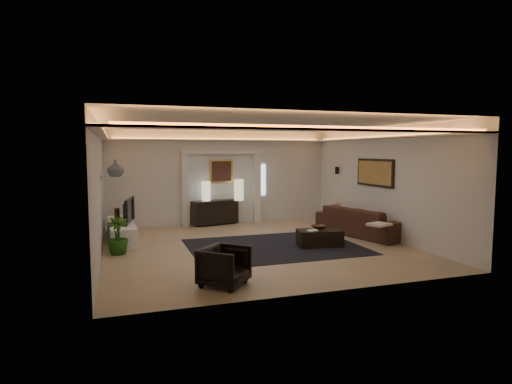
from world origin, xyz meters
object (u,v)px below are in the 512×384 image
object	(u,v)px
coffee_table	(320,238)
armchair	(224,266)
console	(215,212)
sofa	(361,221)

from	to	relation	value
coffee_table	armchair	xyz separation A→B (m)	(-2.90, -2.20, 0.13)
console	sofa	world-z (taller)	console
console	coffee_table	world-z (taller)	console
armchair	coffee_table	bearing A→B (deg)	-10.77
coffee_table	armchair	size ratio (longest dim) A/B	1.41
console	coffee_table	distance (m)	4.10
coffee_table	armchair	distance (m)	3.64
console	armchair	bearing A→B (deg)	-114.37
console	armchair	size ratio (longest dim) A/B	1.95
console	coffee_table	xyz separation A→B (m)	(1.73, -3.72, -0.20)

